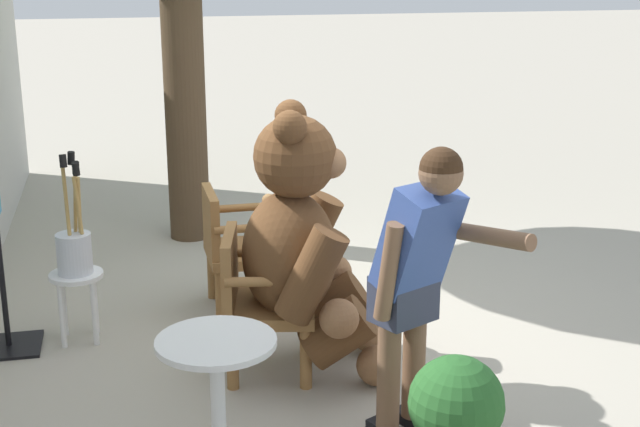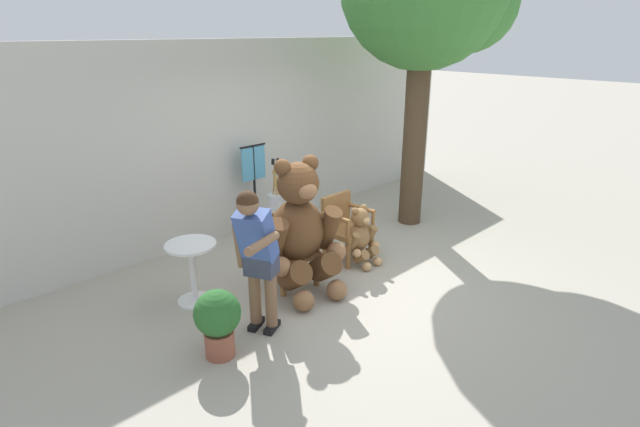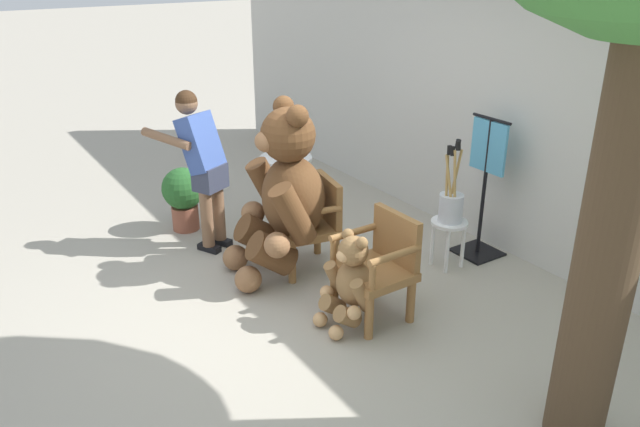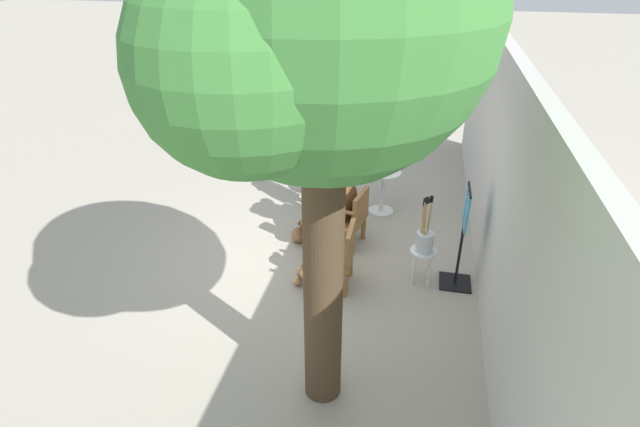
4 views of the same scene
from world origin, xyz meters
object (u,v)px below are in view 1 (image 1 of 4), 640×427
Objects in this scene: teddy_bear_large at (304,245)px; wooden_chair_left at (259,298)px; teddy_bear_small at (277,252)px; brush_bucket at (74,246)px; white_stool at (77,288)px; potted_plant at (456,416)px; person_visitor at (416,270)px; round_side_table at (218,393)px; wooden_chair_right at (236,246)px.

wooden_chair_left is at bearing 83.55° from teddy_bear_large.
brush_bucket is (-0.31, 1.35, 0.25)m from teddy_bear_small.
potted_plant is at bearing -140.91° from white_stool.
person_visitor reaches higher than white_stool.
teddy_bear_large is 1.52m from brush_bucket.
teddy_bear_large is at bearing -118.52° from brush_bucket.
person_visitor is 2.37m from brush_bucket.
wooden_chair_left reaches higher than white_stool.
teddy_bear_small is 1.10× the size of round_side_table.
teddy_bear_large reaches higher than person_visitor.
wooden_chair_right is 1.12m from brush_bucket.
wooden_chair_right is at bearing 90.26° from teddy_bear_small.
teddy_bear_large is 2.36× the size of potted_plant.
wooden_chair_right is at bearing -73.61° from white_stool.
round_side_table is at bearing 98.34° from person_visitor.
round_side_table is 1.06× the size of potted_plant.
teddy_bear_small is at bearing -76.88° from white_stool.
potted_plant is (-0.36, -1.04, -0.05)m from round_side_table.
teddy_bear_small is 2.05m from person_visitor.
brush_bucket is at bearing -76.05° from white_stool.
teddy_bear_small is (1.01, -0.28, -0.07)m from wooden_chair_left.
wooden_chair_right is at bearing 15.31° from potted_plant.
person_visitor is at bearing -169.66° from teddy_bear_small.
wooden_chair_right is at bearing 18.22° from person_visitor.
wooden_chair_left is 0.55× the size of person_visitor.
wooden_chair_left is 1.87× the size of white_stool.
brush_bucket is (0.69, 1.06, 0.18)m from wooden_chair_left.
person_visitor reaches higher than teddy_bear_small.
wooden_chair_left is at bearing -179.93° from wooden_chair_right.
teddy_bear_small is at bearing 10.34° from person_visitor.
white_stool is (-0.31, 1.35, -0.03)m from teddy_bear_small.
teddy_bear_large is at bearing -30.97° from round_side_table.
person_visitor reaches higher than round_side_table.
person_visitor is (-0.91, -0.37, 0.14)m from teddy_bear_large.
round_side_table is at bearing 170.03° from wooden_chair_right.
brush_bucket is (-0.31, 1.06, 0.18)m from wooden_chair_right.
wooden_chair_left is at bearing 164.26° from teddy_bear_small.
teddy_bear_large is at bearing -118.43° from white_stool.
brush_bucket is 2.76m from potted_plant.
white_stool is (0.72, 1.33, -0.43)m from teddy_bear_large.
round_side_table is at bearing 161.25° from wooden_chair_left.
brush_bucket is (0.00, -0.00, 0.28)m from white_stool.
person_visitor is (-0.94, -0.64, 0.46)m from wooden_chair_left.
teddy_bear_small is at bearing 8.95° from potted_plant.
teddy_bear_small is at bearing -89.74° from wooden_chair_right.
potted_plant is at bearing -171.05° from teddy_bear_small.
person_visitor is 0.73m from potted_plant.
wooden_chair_right is at bearing 14.43° from teddy_bear_large.
wooden_chair_right is 1.12m from white_stool.
wooden_chair_left is 0.42m from teddy_bear_large.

